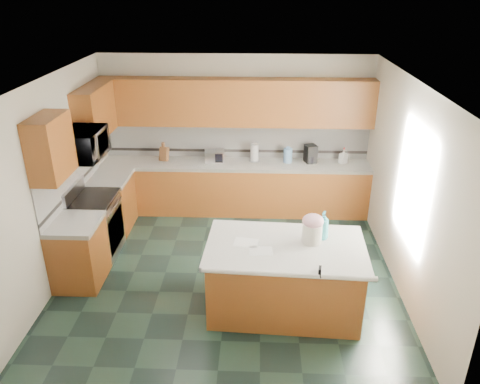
{
  "coord_description": "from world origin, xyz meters",
  "views": [
    {
      "loc": [
        0.39,
        -5.52,
        3.81
      ],
      "look_at": [
        0.15,
        0.35,
        1.12
      ],
      "focal_mm": 35.0,
      "sensor_mm": 36.0,
      "label": 1
    }
  ],
  "objects_px": {
    "island_base": "(284,279)",
    "treat_jar": "(312,233)",
    "soap_bottle_island": "(323,225)",
    "toaster_oven": "(215,156)",
    "coffee_maker": "(311,154)",
    "knife_block": "(164,154)",
    "island_top": "(286,247)"
  },
  "relations": [
    {
      "from": "knife_block",
      "to": "coffee_maker",
      "type": "xyz_separation_m",
      "value": [
        2.53,
        0.03,
        0.03
      ]
    },
    {
      "from": "soap_bottle_island",
      "to": "toaster_oven",
      "type": "relative_size",
      "value": 1.08
    },
    {
      "from": "island_top",
      "to": "soap_bottle_island",
      "type": "bearing_deg",
      "value": 24.66
    },
    {
      "from": "island_base",
      "to": "coffee_maker",
      "type": "relative_size",
      "value": 5.87
    },
    {
      "from": "island_top",
      "to": "coffee_maker",
      "type": "relative_size",
      "value": 6.2
    },
    {
      "from": "treat_jar",
      "to": "coffee_maker",
      "type": "height_order",
      "value": "coffee_maker"
    },
    {
      "from": "knife_block",
      "to": "island_top",
      "type": "bearing_deg",
      "value": -41.03
    },
    {
      "from": "treat_jar",
      "to": "knife_block",
      "type": "relative_size",
      "value": 1.0
    },
    {
      "from": "knife_block",
      "to": "toaster_oven",
      "type": "relative_size",
      "value": 0.73
    },
    {
      "from": "coffee_maker",
      "to": "toaster_oven",
      "type": "bearing_deg",
      "value": 162.64
    },
    {
      "from": "island_base",
      "to": "island_top",
      "type": "height_order",
      "value": "island_top"
    },
    {
      "from": "island_base",
      "to": "treat_jar",
      "type": "height_order",
      "value": "treat_jar"
    },
    {
      "from": "island_base",
      "to": "toaster_oven",
      "type": "height_order",
      "value": "toaster_oven"
    },
    {
      "from": "treat_jar",
      "to": "knife_block",
      "type": "xyz_separation_m",
      "value": [
        -2.29,
        2.67,
        -0.0
      ]
    },
    {
      "from": "treat_jar",
      "to": "toaster_oven",
      "type": "distance_m",
      "value": 3.02
    },
    {
      "from": "island_base",
      "to": "treat_jar",
      "type": "bearing_deg",
      "value": 19.46
    },
    {
      "from": "island_top",
      "to": "soap_bottle_island",
      "type": "xyz_separation_m",
      "value": [
        0.45,
        0.18,
        0.21
      ]
    },
    {
      "from": "coffee_maker",
      "to": "soap_bottle_island",
      "type": "bearing_deg",
      "value": -110.61
    },
    {
      "from": "toaster_oven",
      "to": "soap_bottle_island",
      "type": "bearing_deg",
      "value": -64.1
    },
    {
      "from": "soap_bottle_island",
      "to": "toaster_oven",
      "type": "xyz_separation_m",
      "value": [
        -1.55,
        2.58,
        -0.08
      ]
    },
    {
      "from": "coffee_maker",
      "to": "treat_jar",
      "type": "bearing_deg",
      "value": -113.47
    },
    {
      "from": "treat_jar",
      "to": "soap_bottle_island",
      "type": "height_order",
      "value": "soap_bottle_island"
    },
    {
      "from": "soap_bottle_island",
      "to": "coffee_maker",
      "type": "bearing_deg",
      "value": 111.41
    },
    {
      "from": "toaster_oven",
      "to": "island_base",
      "type": "bearing_deg",
      "value": -73.4
    },
    {
      "from": "island_base",
      "to": "treat_jar",
      "type": "xyz_separation_m",
      "value": [
        0.31,
        0.09,
        0.61
      ]
    },
    {
      "from": "knife_block",
      "to": "toaster_oven",
      "type": "bearing_deg",
      "value": 13.41
    },
    {
      "from": "island_base",
      "to": "toaster_oven",
      "type": "relative_size",
      "value": 5.35
    },
    {
      "from": "soap_bottle_island",
      "to": "knife_block",
      "type": "bearing_deg",
      "value": 156.83
    },
    {
      "from": "island_base",
      "to": "toaster_oven",
      "type": "bearing_deg",
      "value": 114.61
    },
    {
      "from": "treat_jar",
      "to": "soap_bottle_island",
      "type": "bearing_deg",
      "value": 50.35
    },
    {
      "from": "coffee_maker",
      "to": "island_base",
      "type": "bearing_deg",
      "value": -119.6
    },
    {
      "from": "island_base",
      "to": "knife_block",
      "type": "xyz_separation_m",
      "value": [
        -1.98,
        2.76,
        0.61
      ]
    }
  ]
}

